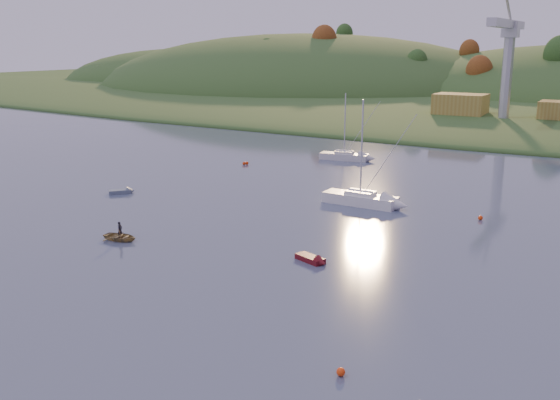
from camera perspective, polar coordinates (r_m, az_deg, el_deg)
The scene contains 19 objects.
ground at distance 38.67m, azimuth -24.24°, elevation -15.12°, with size 500.00×500.00×0.00m, color #344155.
far_shore at distance 250.80m, azimuth 24.25°, elevation 8.75°, with size 620.00×220.00×1.50m, color #325120.
shore_slope at distance 186.61m, azimuth 21.80°, elevation 7.55°, with size 640.00×150.00×7.00m, color #325120.
hill_left_far at distance 300.79m, azimuth -8.46°, elevation 10.51°, with size 120.00×100.00×32.00m, color #325120.
hill_left at distance 249.34m, azimuth 2.12°, elevation 9.94°, with size 170.00×140.00×44.00m, color #325120.
hillside_trees at distance 206.31m, azimuth 22.71°, elevation 8.00°, with size 280.00×50.00×32.00m, color #224619, non-canonical shape.
wharf at distance 143.48m, azimuth 21.00°, elevation 6.42°, with size 42.00×16.00×2.40m, color slate.
shed_west at distance 146.79m, azimuth 16.16°, elevation 8.37°, with size 11.00×8.00×4.80m, color olive.
dock_crane at distance 139.48m, azimuth 20.09°, elevation 12.91°, with size 3.20×28.00×20.30m.
sailboat_near at distance 100.41m, azimuth 5.88°, elevation 4.06°, with size 7.88×3.36×10.58m.
sailboat_far at distance 72.50m, azimuth 7.34°, elevation 0.18°, with size 8.76×2.85×12.06m.
canoe at distance 60.91m, azimuth -14.38°, elevation -3.27°, with size 2.44×3.42×0.71m, color olive.
paddler at distance 60.79m, azimuth -14.41°, elevation -2.88°, with size 0.57×0.38×1.57m, color black.
red_tender at distance 53.13m, azimuth 3.23°, elevation -5.55°, with size 3.44×2.14×1.11m.
grey_dinghy at distance 79.91m, azimuth -14.00°, elevation 0.78°, with size 2.92×3.09×1.16m.
buoy_0 at distance 36.32m, azimuth 5.58°, elevation -15.37°, with size 0.50×0.50×0.50m, color #EF3D0C.
buoy_1 at distance 69.02m, azimuth 17.85°, elevation -1.56°, with size 0.50×0.50×0.50m, color #EF3D0C.
buoy_2 at distance 95.83m, azimuth -3.31°, elevation 3.36°, with size 0.50×0.50×0.50m, color #EF3D0C.
buoy_3 at distance 96.05m, azimuth -3.04°, elevation 3.39°, with size 0.50×0.50×0.50m, color #EF3D0C.
Camera 1 is at (28.75, -18.49, 18.08)m, focal length 40.00 mm.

